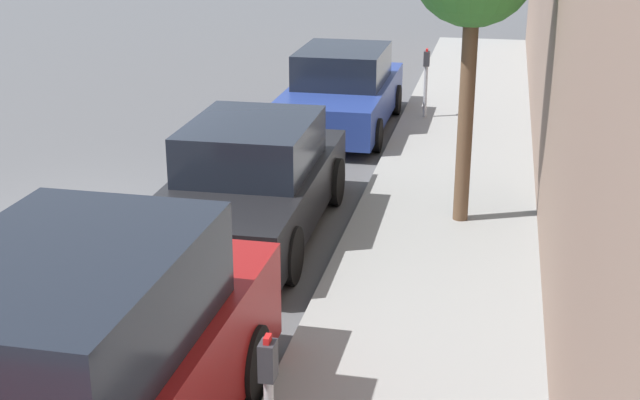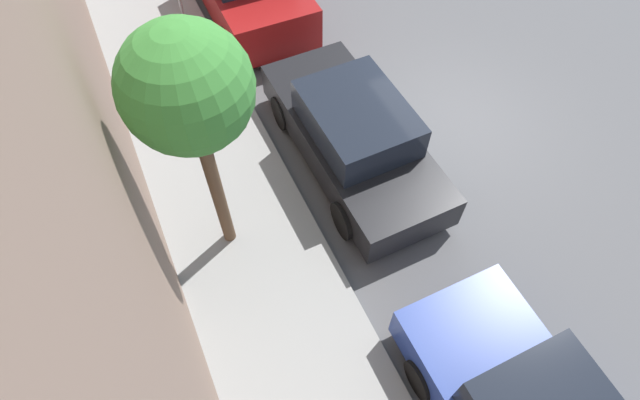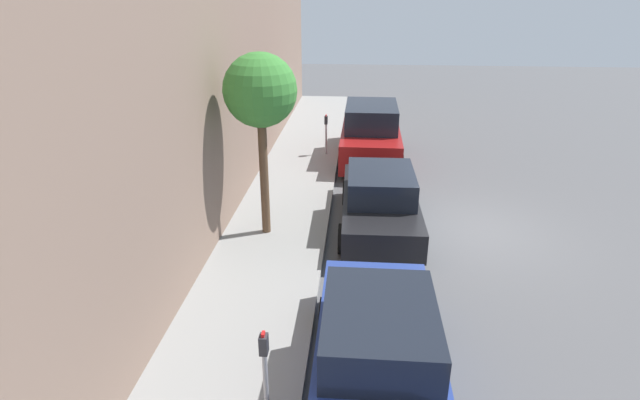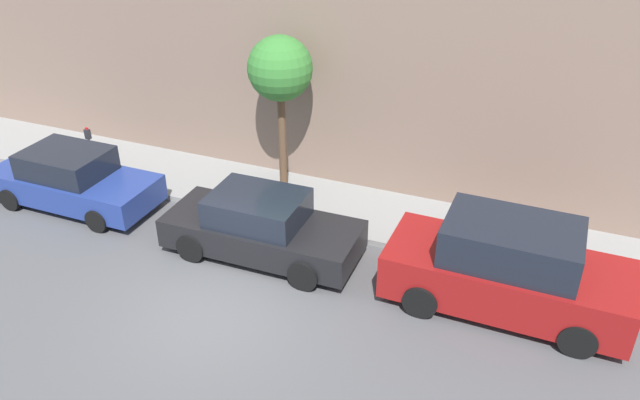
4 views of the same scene
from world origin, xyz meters
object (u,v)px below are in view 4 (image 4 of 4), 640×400
Objects in this scene: parking_meter_far at (90,144)px; street_tree at (280,70)px; parking_meter_near at (524,228)px; parked_sedan_second at (261,227)px; parked_sedan_third at (72,180)px; parked_suv_nearest at (507,269)px.

street_tree is (1.01, -5.55, 2.53)m from parking_meter_far.
street_tree reaches higher than parking_meter_near.
parking_meter_far is (1.72, 6.27, 0.25)m from parked_sedan_second.
parked_sedan_third is at bearing -156.54° from parking_meter_far.
parked_sedan_second is at bearing -91.98° from parked_sedan_third.
parking_meter_near is at bearing -5.29° from parked_suv_nearest.
parking_meter_far is at bearing 100.30° from street_tree.
parked_sedan_third is 3.18× the size of parking_meter_near.
parking_meter_near is at bearing -72.85° from parked_sedan_second.
street_tree is at bearing 80.91° from parking_meter_near.
parking_meter_far is at bearing 74.66° from parked_sedan_second.
parking_meter_near is (1.72, -5.58, 0.30)m from parked_sedan_second.
parked_suv_nearest is 3.41× the size of parking_meter_near.
parked_sedan_third is 1.68m from parking_meter_far.
parking_meter_near is at bearing -82.23° from parked_sedan_third.
parked_suv_nearest reaches higher than parking_meter_far.
street_tree reaches higher than parking_meter_far.
parking_meter_near is at bearing -90.00° from parking_meter_far.
street_tree is at bearing 67.36° from parked_suv_nearest.
parking_meter_far is (1.53, 0.66, 0.25)m from parked_sedan_third.
parked_suv_nearest is at bearing -90.17° from parked_sedan_third.
parking_meter_near is 0.34× the size of street_tree.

